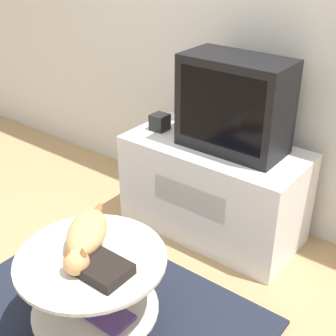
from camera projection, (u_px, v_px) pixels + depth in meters
ground_plane at (86, 333)px, 2.23m from camera, size 12.00×12.00×0.00m
wall_back at (255, 9)px, 2.62m from camera, size 8.00×0.05×2.60m
rug at (86, 332)px, 2.22m from camera, size 1.48×1.31×0.02m
tv_stand at (213, 188)px, 2.85m from camera, size 1.08×0.53×0.59m
tv at (234, 105)px, 2.55m from camera, size 0.59×0.31×0.53m
speaker at (160, 122)px, 2.89m from camera, size 0.10×0.10×0.10m
coffee_table at (94, 284)px, 2.12m from camera, size 0.67×0.67×0.41m
dvd_box at (102, 268)px, 1.95m from camera, size 0.23×0.17×0.05m
cat at (86, 236)px, 2.08m from camera, size 0.34×0.48×0.14m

